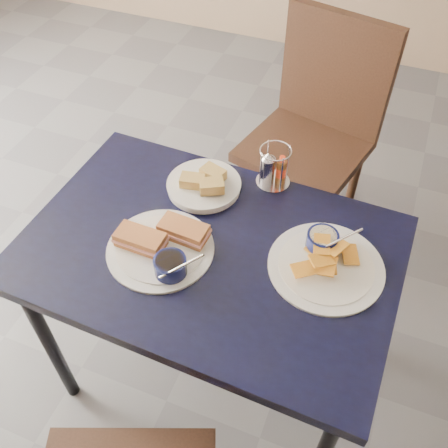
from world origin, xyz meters
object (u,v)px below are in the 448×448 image
(bread_basket, at_px, (204,185))
(plantain_plate, at_px, (325,258))
(dining_table, at_px, (210,263))
(sandwich_plate, at_px, (163,246))
(condiment_caddy, at_px, (273,168))
(chair_far, at_px, (312,121))

(bread_basket, bearing_deg, plantain_plate, -19.38)
(dining_table, bearing_deg, bread_basket, 116.10)
(bread_basket, bearing_deg, dining_table, -63.90)
(sandwich_plate, distance_m, condiment_caddy, 0.44)
(sandwich_plate, relative_size, plantain_plate, 0.99)
(condiment_caddy, bearing_deg, plantain_plate, -47.69)
(sandwich_plate, relative_size, condiment_caddy, 2.34)
(dining_table, relative_size, bread_basket, 4.71)
(dining_table, xyz_separation_m, chair_far, (0.08, 0.94, -0.10))
(chair_far, distance_m, sandwich_plate, 1.04)
(sandwich_plate, bearing_deg, bread_basket, 88.14)
(dining_table, relative_size, condiment_caddy, 8.06)
(chair_far, xyz_separation_m, condiment_caddy, (0.00, -0.61, 0.23))
(plantain_plate, bearing_deg, condiment_caddy, 132.31)
(dining_table, distance_m, chair_far, 0.95)
(sandwich_plate, bearing_deg, condiment_caddy, 63.11)
(sandwich_plate, relative_size, bread_basket, 1.37)
(chair_far, bearing_deg, condiment_caddy, -89.96)
(bread_basket, bearing_deg, condiment_caddy, 30.61)
(sandwich_plate, xyz_separation_m, plantain_plate, (0.44, 0.13, -0.01))
(chair_far, height_order, condiment_caddy, chair_far)
(plantain_plate, relative_size, bread_basket, 1.39)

